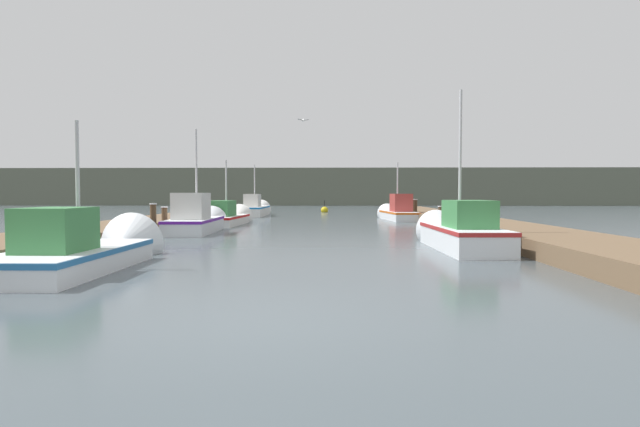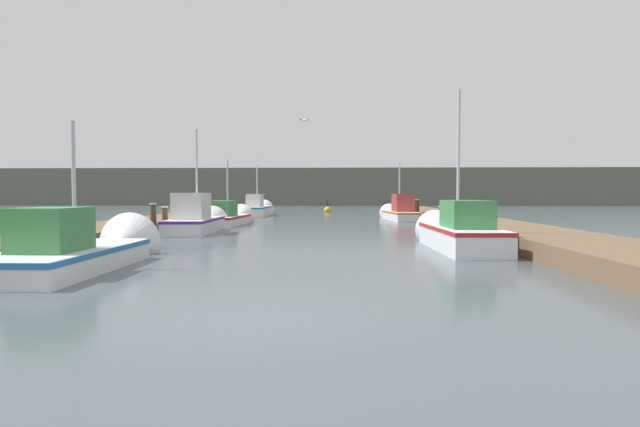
# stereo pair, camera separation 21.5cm
# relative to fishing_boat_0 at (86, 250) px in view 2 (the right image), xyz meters

# --- Properties ---
(ground_plane) EXTENTS (200.00, 200.00, 0.00)m
(ground_plane) POSITION_rel_fishing_boat_0_xyz_m (4.26, -4.51, -0.34)
(ground_plane) COLOR #424C51
(dock_left) EXTENTS (2.75, 40.00, 0.45)m
(dock_left) POSITION_rel_fishing_boat_0_xyz_m (-2.60, 11.49, -0.12)
(dock_left) COLOR brown
(dock_left) RESTS_ON ground_plane
(dock_right) EXTENTS (2.75, 40.00, 0.45)m
(dock_right) POSITION_rel_fishing_boat_0_xyz_m (11.12, 11.49, -0.12)
(dock_right) COLOR brown
(dock_right) RESTS_ON ground_plane
(distant_shore_ridge) EXTENTS (120.00, 16.00, 4.74)m
(distant_shore_ridge) POSITION_rel_fishing_boat_0_xyz_m (4.26, 60.00, 2.03)
(distant_shore_ridge) COLOR #565B4C
(distant_shore_ridge) RESTS_ON ground_plane
(fishing_boat_0) EXTENTS (1.77, 5.13, 3.57)m
(fishing_boat_0) POSITION_rel_fishing_boat_0_xyz_m (0.00, 0.00, 0.00)
(fishing_boat_0) COLOR silver
(fishing_boat_0) RESTS_ON ground_plane
(fishing_boat_1) EXTENTS (1.55, 5.33, 4.73)m
(fishing_boat_1) POSITION_rel_fishing_boat_0_xyz_m (8.64, 3.76, 0.11)
(fishing_boat_1) COLOR silver
(fishing_boat_1) RESTS_ON ground_plane
(fishing_boat_2) EXTENTS (1.64, 5.34, 4.47)m
(fishing_boat_2) POSITION_rel_fishing_boat_0_xyz_m (-0.24, 9.41, 0.14)
(fishing_boat_2) COLOR silver
(fishing_boat_2) RESTS_ON ground_plane
(fishing_boat_3) EXTENTS (1.71, 5.53, 3.65)m
(fishing_boat_3) POSITION_rel_fishing_boat_0_xyz_m (-0.06, 14.35, 0.01)
(fishing_boat_3) COLOR silver
(fishing_boat_3) RESTS_ON ground_plane
(fishing_boat_4) EXTENTS (1.87, 5.52, 3.72)m
(fishing_boat_4) POSITION_rel_fishing_boat_0_xyz_m (8.89, 18.92, 0.10)
(fishing_boat_4) COLOR silver
(fishing_boat_4) RESTS_ON ground_plane
(fishing_boat_5) EXTENTS (1.64, 6.38, 3.91)m
(fishing_boat_5) POSITION_rel_fishing_boat_0_xyz_m (-0.22, 24.10, 0.11)
(fishing_boat_5) COLOR silver
(fishing_boat_5) RESTS_ON ground_plane
(mooring_piling_0) EXTENTS (0.23, 0.23, 1.00)m
(mooring_piling_0) POSITION_rel_fishing_boat_0_xyz_m (9.71, 10.96, 0.16)
(mooring_piling_0) COLOR #473523
(mooring_piling_0) RESTS_ON ground_plane
(mooring_piling_1) EXTENTS (0.25, 0.25, 1.04)m
(mooring_piling_1) POSITION_rel_fishing_boat_0_xyz_m (-1.27, 8.44, 0.18)
(mooring_piling_1) COLOR #473523
(mooring_piling_1) RESTS_ON ground_plane
(mooring_piling_2) EXTENTS (0.24, 0.24, 1.19)m
(mooring_piling_2) POSITION_rel_fishing_boat_0_xyz_m (-1.16, 6.94, 0.26)
(mooring_piling_2) COLOR #473523
(mooring_piling_2) RESTS_ON ground_plane
(mooring_piling_3) EXTENTS (0.33, 0.33, 1.20)m
(mooring_piling_3) POSITION_rel_fishing_boat_0_xyz_m (9.92, 18.80, 0.26)
(mooring_piling_3) COLOR #473523
(mooring_piling_3) RESTS_ON ground_plane
(channel_buoy) EXTENTS (0.59, 0.59, 1.09)m
(channel_buoy) POSITION_rel_fishing_boat_0_xyz_m (4.49, 30.08, -0.18)
(channel_buoy) COLOR gold
(channel_buoy) RESTS_ON ground_plane
(seagull_lead) EXTENTS (0.56, 0.31, 0.12)m
(seagull_lead) POSITION_rel_fishing_boat_0_xyz_m (3.71, 13.90, 4.73)
(seagull_lead) COLOR white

